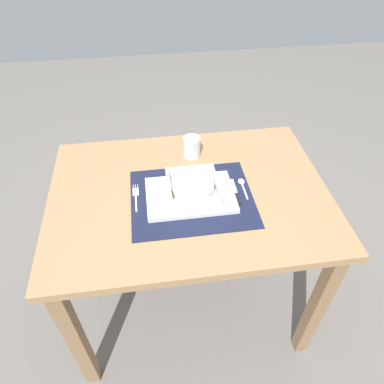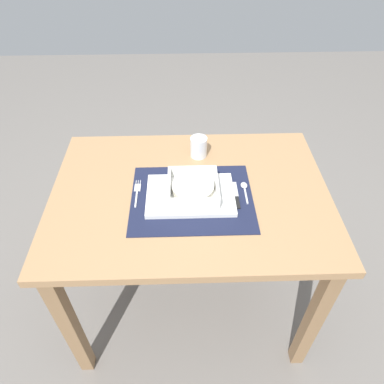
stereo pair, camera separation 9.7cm
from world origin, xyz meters
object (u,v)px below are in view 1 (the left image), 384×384
(dining_table, at_px, (189,212))
(fork, at_px, (136,195))
(porridge_bowl, at_px, (193,188))
(spoon, at_px, (242,184))
(butter_knife, at_px, (236,193))
(drinking_glass, at_px, (192,148))

(dining_table, distance_m, fork, 0.22)
(porridge_bowl, distance_m, spoon, 0.19)
(porridge_bowl, xyz_separation_m, fork, (-0.20, 0.03, -0.03))
(dining_table, bearing_deg, fork, 179.27)
(fork, height_order, butter_knife, butter_knife)
(dining_table, bearing_deg, spoon, 2.28)
(porridge_bowl, bearing_deg, dining_table, 108.85)
(dining_table, relative_size, drinking_glass, 12.06)
(fork, xyz_separation_m, drinking_glass, (0.23, 0.21, 0.03))
(butter_knife, relative_size, drinking_glass, 1.61)
(spoon, bearing_deg, butter_knife, -127.64)
(dining_table, xyz_separation_m, drinking_glass, (0.04, 0.21, 0.14))
(porridge_bowl, height_order, butter_knife, porridge_bowl)
(fork, xyz_separation_m, spoon, (0.38, 0.01, 0.00))
(drinking_glass, bearing_deg, porridge_bowl, -97.18)
(drinking_glass, bearing_deg, butter_knife, -63.78)
(fork, relative_size, spoon, 1.28)
(fork, bearing_deg, spoon, 0.78)
(butter_knife, bearing_deg, drinking_glass, 114.63)
(dining_table, height_order, spoon, spoon)
(fork, distance_m, spoon, 0.38)
(porridge_bowl, bearing_deg, drinking_glass, 82.82)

